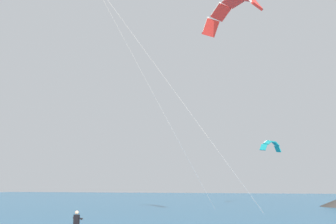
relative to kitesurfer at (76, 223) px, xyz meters
The scene contains 4 objects.
sea 60.50m from the kitesurfer, 89.55° to the left, with size 200.00×120.00×0.20m, color teal.
kitesurfer is the anchor object (origin of this frame).
kite_primary 22.15m from the kitesurfer, 45.30° to the left, with size 12.02×11.76×18.67m.
kite_distant 42.21m from the kitesurfer, 72.59° to the left, with size 3.40×4.77×1.85m.
Camera 1 is at (11.29, -7.58, 3.28)m, focal length 39.27 mm.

